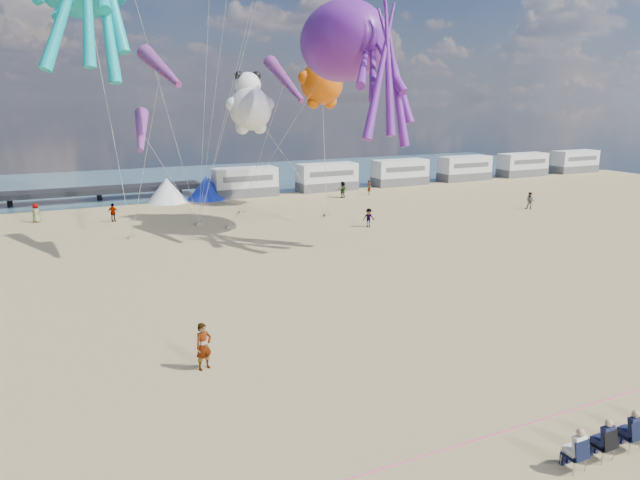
{
  "coord_description": "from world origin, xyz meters",
  "views": [
    {
      "loc": [
        -11.77,
        -16.74,
        9.97
      ],
      "look_at": [
        -1.19,
        6.0,
        3.72
      ],
      "focal_mm": 32.0,
      "sensor_mm": 36.0,
      "label": 1
    }
  ],
  "objects": [
    {
      "name": "windsock_left",
      "position": [
        -5.06,
        21.43,
        11.84
      ],
      "size": [
        2.04,
        6.51,
        6.41
      ],
      "primitive_type": null,
      "rotation": [
        0.0,
        0.0,
        0.15
      ],
      "color": "red"
    },
    {
      "name": "spectator_row",
      "position": [
        2.59,
        -7.2,
        0.65
      ],
      "size": [
        6.1,
        0.9,
        1.3
      ],
      "primitive_type": null,
      "color": "black",
      "rests_on": "ground"
    },
    {
      "name": "motorhome_2",
      "position": [
        25.0,
        40.0,
        1.5
      ],
      "size": [
        6.6,
        2.5,
        3.0
      ],
      "primitive_type": "cube",
      "color": "silver",
      "rests_on": "ground"
    },
    {
      "name": "sandbag_d",
      "position": [
        3.02,
        31.56,
        0.11
      ],
      "size": [
        0.5,
        0.35,
        0.22
      ],
      "primitive_type": "cube",
      "color": "gray",
      "rests_on": "ground"
    },
    {
      "name": "sandbag_e",
      "position": [
        -1.65,
        28.22,
        0.11
      ],
      "size": [
        0.5,
        0.35,
        0.22
      ],
      "primitive_type": "cube",
      "color": "gray",
      "rests_on": "ground"
    },
    {
      "name": "motorhome_4",
      "position": [
        44.0,
        40.0,
        1.5
      ],
      "size": [
        6.6,
        2.5,
        3.0
      ],
      "primitive_type": "cube",
      "color": "silver",
      "rests_on": "ground"
    },
    {
      "name": "windsock_mid",
      "position": [
        3.13,
        20.93,
        11.16
      ],
      "size": [
        1.01,
        6.5,
        6.5
      ],
      "primitive_type": null,
      "rotation": [
        0.0,
        0.0,
        -0.0
      ],
      "color": "red"
    },
    {
      "name": "beachgoer_3",
      "position": [
        -7.77,
        32.55,
        0.77
      ],
      "size": [
        1.15,
        0.98,
        1.54
      ],
      "primitive_type": "imported",
      "rotation": [
        0.0,
        0.0,
        2.63
      ],
      "color": "#7F6659",
      "rests_on": "ground"
    },
    {
      "name": "water",
      "position": [
        0.0,
        55.0,
        0.02
      ],
      "size": [
        120.0,
        120.0,
        0.0
      ],
      "primitive_type": "plane",
      "color": "#385A6B",
      "rests_on": "ground"
    },
    {
      "name": "rope_line",
      "position": [
        0.0,
        -5.0,
        0.02
      ],
      "size": [
        34.0,
        0.03,
        0.03
      ],
      "primitive_type": "cylinder",
      "rotation": [
        0.0,
        1.57,
        0.0
      ],
      "color": "#F2338C",
      "rests_on": "ground"
    },
    {
      "name": "sandbag_b",
      "position": [
        0.25,
        26.08,
        0.11
      ],
      "size": [
        0.5,
        0.35,
        0.22
      ],
      "primitive_type": "cube",
      "color": "gray",
      "rests_on": "ground"
    },
    {
      "name": "tent_white",
      "position": [
        -2.0,
        40.0,
        1.2
      ],
      "size": [
        4.0,
        4.0,
        2.4
      ],
      "primitive_type": "cone",
      "color": "white",
      "rests_on": "ground"
    },
    {
      "name": "kite_panda",
      "position": [
        2.83,
        27.77,
        9.16
      ],
      "size": [
        4.78,
        4.59,
        5.82
      ],
      "primitive_type": null,
      "rotation": [
        0.0,
        0.0,
        0.19
      ],
      "color": "white"
    },
    {
      "name": "beachgoer_2",
      "position": [
        10.44,
        21.81,
        0.75
      ],
      "size": [
        0.83,
        0.7,
        1.5
      ],
      "primitive_type": "imported",
      "rotation": [
        0.0,
        0.0,
        6.08
      ],
      "color": "#7F6659",
      "rests_on": "ground"
    },
    {
      "name": "beachgoer_0",
      "position": [
        -13.58,
        34.95,
        0.8
      ],
      "size": [
        0.69,
        0.65,
        1.59
      ],
      "primitive_type": "imported",
      "rotation": [
        0.0,
        0.0,
        2.52
      ],
      "color": "#7F6659",
      "rests_on": "ground"
    },
    {
      "name": "motorhome_5",
      "position": [
        53.5,
        40.0,
        1.5
      ],
      "size": [
        6.6,
        2.5,
        3.0
      ],
      "primitive_type": "cube",
      "color": "silver",
      "rests_on": "ground"
    },
    {
      "name": "windsock_right",
      "position": [
        -6.64,
        20.81,
        7.97
      ],
      "size": [
        1.74,
        4.56,
        4.47
      ],
      "primitive_type": null,
      "rotation": [
        0.0,
        0.0,
        -0.19
      ],
      "color": "red"
    },
    {
      "name": "beachgoer_1",
      "position": [
        27.66,
        22.06,
        0.79
      ],
      "size": [
        0.83,
        0.92,
        1.58
      ],
      "primitive_type": "imported",
      "rotation": [
        0.0,
        0.0,
        5.26
      ],
      "color": "#7F6659",
      "rests_on": "ground"
    },
    {
      "name": "beachgoer_5",
      "position": [
        18.36,
        35.55,
        0.75
      ],
      "size": [
        1.04,
        1.45,
        1.51
      ],
      "primitive_type": "imported",
      "rotation": [
        0.0,
        0.0,
        1.09
      ],
      "color": "#7F6659",
      "rests_on": "ground"
    },
    {
      "name": "motorhome_3",
      "position": [
        34.5,
        40.0,
        1.5
      ],
      "size": [
        6.6,
        2.5,
        3.0
      ],
      "primitive_type": "cube",
      "color": "silver",
      "rests_on": "ground"
    },
    {
      "name": "sandbag_a",
      "position": [
        -7.16,
        25.81,
        0.11
      ],
      "size": [
        0.5,
        0.35,
        0.22
      ],
      "primitive_type": "cube",
      "color": "gray",
      "rests_on": "ground"
    },
    {
      "name": "tent_blue",
      "position": [
        2.0,
        40.0,
        1.2
      ],
      "size": [
        4.0,
        4.0,
        2.4
      ],
      "primitive_type": "cone",
      "color": "#1933CC",
      "rests_on": "ground"
    },
    {
      "name": "beachgoer_4",
      "position": [
        14.86,
        34.98,
        0.84
      ],
      "size": [
        1.07,
        0.78,
        1.69
      ],
      "primitive_type": "imported",
      "rotation": [
        0.0,
        0.0,
        3.57
      ],
      "color": "#7F6659",
      "rests_on": "ground"
    },
    {
      "name": "sandbag_c",
      "position": [
        9.31,
        27.12,
        0.11
      ],
      "size": [
        0.5,
        0.35,
        0.22
      ],
      "primitive_type": "cube",
      "color": "gray",
      "rests_on": "ground"
    },
    {
      "name": "standing_person",
      "position": [
        -7.38,
        3.05,
        0.92
      ],
      "size": [
        0.78,
        0.63,
        1.83
      ],
      "primitive_type": "imported",
      "rotation": [
        0.0,
        0.0,
        0.33
      ],
      "color": "tan",
      "rests_on": "ground"
    },
    {
      "name": "kite_octopus_purple",
      "position": [
        8.11,
        22.01,
        13.97
      ],
      "size": [
        6.87,
        11.59,
        12.39
      ],
      "primitive_type": null,
      "rotation": [
        0.0,
        0.0,
        -0.22
      ],
      "color": "#6C2096"
    },
    {
      "name": "motorhome_1",
      "position": [
        15.5,
        40.0,
        1.5
      ],
      "size": [
        6.6,
        2.5,
        3.0
      ],
      "primitive_type": "cube",
      "color": "silver",
      "rests_on": "ground"
    },
    {
      "name": "ground",
      "position": [
        0.0,
        0.0,
        0.0
      ],
      "size": [
        120.0,
        120.0,
        0.0
      ],
      "primitive_type": "plane",
      "color": "tan",
      "rests_on": "ground"
    },
    {
      "name": "motorhome_0",
      "position": [
        6.0,
        40.0,
        1.5
      ],
      "size": [
        6.6,
        2.5,
        3.0
      ],
      "primitive_type": "cube",
      "color": "silver",
      "rests_on": "ground"
    },
    {
      "name": "kite_teddy_orange",
      "position": [
        11.0,
        31.81,
        11.33
      ],
      "size": [
        6.09,
        5.95,
        6.67
      ],
      "primitive_type": null,
      "rotation": [
        0.0,
        0.0,
        -0.4
      ],
      "color": "#E25806"
    }
  ]
}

